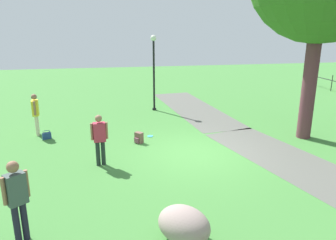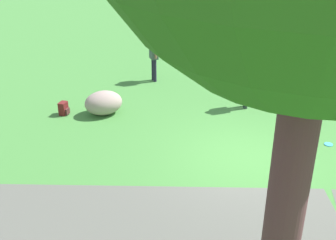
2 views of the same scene
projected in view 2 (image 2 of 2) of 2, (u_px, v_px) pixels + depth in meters
ground_plane at (247, 160)px, 10.38m from camera, size 48.00×48.00×0.00m
footpath_segment_mid at (139, 218)px, 8.34m from camera, size 8.30×4.14×0.01m
lawn_boulder at (104, 103)px, 12.66m from camera, size 1.43×1.39×0.73m
man_near_boulder at (154, 54)px, 15.00m from camera, size 0.41×0.43×1.74m
passerby_on_path at (248, 80)px, 12.86m from camera, size 0.27×0.52×1.61m
handbag_on_grass at (336, 89)px, 14.29m from camera, size 0.36×0.36×0.31m
backpack_by_boulder at (64, 109)px, 12.69m from camera, size 0.26×0.28×0.40m
spare_backpack_on_lawn at (304, 127)px, 11.57m from camera, size 0.35×0.35×0.40m
frisbee_on_grass at (329, 144)px, 11.06m from camera, size 0.22×0.22×0.02m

